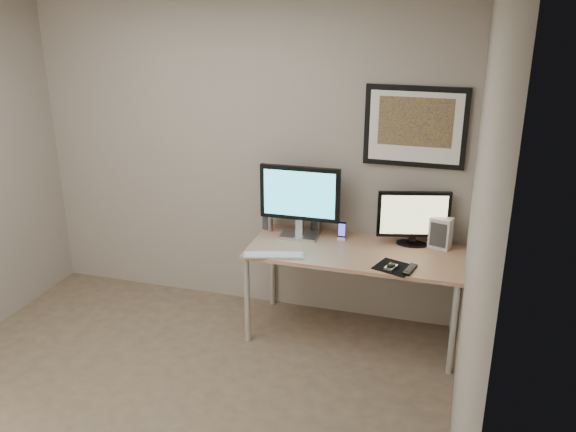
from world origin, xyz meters
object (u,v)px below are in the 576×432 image
Objects in this scene: keyboard at (273,255)px; fan_unit at (441,233)px; phone_dock at (342,231)px; speaker_right at (316,219)px; desk at (355,258)px; speaker_left at (268,220)px; monitor_large at (300,199)px; monitor_tv at (413,217)px; framed_art at (415,127)px.

fan_unit is (1.16, 0.52, 0.11)m from keyboard.
keyboard is (-0.41, -0.46, -0.06)m from phone_dock.
speaker_right reaches higher than phone_dock.
speaker_left reaches higher than desk.
monitor_large is at bearing 63.26° from keyboard.
monitor_tv is at bearing -159.10° from fan_unit.
fan_unit is (1.08, 0.10, -0.20)m from monitor_large.
monitor_tv reaches higher than keyboard.
speaker_right is at bearing 57.20° from keyboard.
desk is 8.13× the size of speaker_right.
monitor_large is 0.36m from speaker_left.
keyboard is at bearing -146.02° from framed_art.
speaker_right is (-0.38, 0.30, 0.16)m from desk.
speaker_left is at bearing -173.33° from framed_art.
framed_art is at bearing 18.44° from keyboard.
fan_unit is (1.36, 0.04, 0.03)m from speaker_left.
desk is 2.13× the size of framed_art.
keyboard is 1.89× the size of fan_unit.
monitor_tv is 1.16m from speaker_left.
speaker_left is 0.77× the size of fan_unit.
monitor_large is at bearing 11.45° from speaker_left.
phone_dock is at bearing 22.28° from speaker_left.
fan_unit is at bearing 2.27° from phone_dock.
desk is at bearing -165.20° from monitor_tv.
framed_art reaches higher than phone_dock.
monitor_tv reaches higher than fan_unit.
speaker_right is at bearing 141.89° from desk.
phone_dock is 0.32× the size of keyboard.
framed_art is 1.08m from speaker_right.
keyboard is (-0.56, -0.28, 0.07)m from desk.
framed_art is at bearing 14.84° from phone_dock.
monitor_large is at bearing 170.92° from monitor_tv.
desk is 8.72× the size of speaker_left.
speaker_left is at bearing 166.53° from monitor_tv.
framed_art is 3.16× the size of fan_unit.
monitor_tv is 0.24m from fan_unit.
speaker_right is 1.36× the size of phone_dock.
keyboard is 1.28m from fan_unit.
monitor_tv is (0.04, -0.11, -0.66)m from framed_art.
speaker_right reaches higher than speaker_left.
monitor_large is (-0.82, -0.19, -0.57)m from framed_art.
desk is at bearing -31.22° from speaker_right.
fan_unit reaches higher than phone_dock.
speaker_right is at bearing -177.26° from framed_art.
phone_dock is 0.62m from keyboard.
phone_dock is at bearing 6.24° from monitor_large.
monitor_large is 3.21× the size of speaker_right.
desk is at bearing -53.94° from phone_dock.
monitor_large is at bearing -174.56° from phone_dock.
keyboard is (-0.95, -0.50, -0.22)m from monitor_tv.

